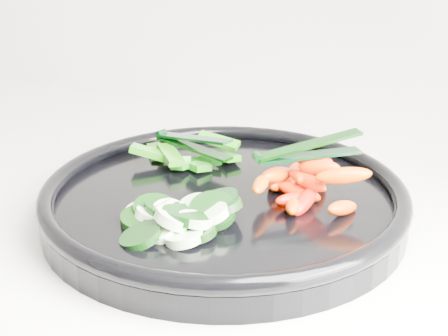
% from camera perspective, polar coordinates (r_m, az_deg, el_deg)
% --- Properties ---
extents(veggie_tray, '(0.49, 0.49, 0.04)m').
position_cam_1_polar(veggie_tray, '(0.64, 0.00, -2.86)').
color(veggie_tray, black).
rests_on(veggie_tray, counter).
extents(cucumber_pile, '(0.12, 0.13, 0.04)m').
position_cam_1_polar(cucumber_pile, '(0.58, -4.35, -4.42)').
color(cucumber_pile, black).
rests_on(cucumber_pile, veggie_tray).
extents(carrot_pile, '(0.12, 0.15, 0.05)m').
position_cam_1_polar(carrot_pile, '(0.63, 7.25, -1.25)').
color(carrot_pile, red).
rests_on(carrot_pile, veggie_tray).
extents(pepper_pile, '(0.13, 0.10, 0.03)m').
position_cam_1_polar(pepper_pile, '(0.72, -3.46, 1.04)').
color(pepper_pile, '#126809').
rests_on(pepper_pile, veggie_tray).
extents(tong_carrot, '(0.09, 0.09, 0.02)m').
position_cam_1_polar(tong_carrot, '(0.63, 7.50, 1.59)').
color(tong_carrot, black).
rests_on(tong_carrot, carrot_pile).
extents(tong_pepper, '(0.11, 0.05, 0.02)m').
position_cam_1_polar(tong_pepper, '(0.71, -3.04, 2.37)').
color(tong_pepper, black).
rests_on(tong_pepper, pepper_pile).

